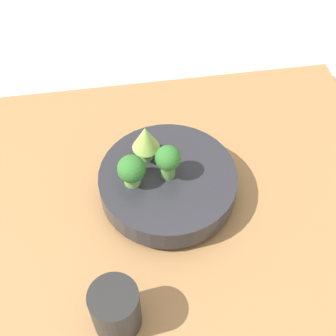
% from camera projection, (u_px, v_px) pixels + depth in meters
% --- Properties ---
extents(ground_plane, '(6.00, 6.00, 0.00)m').
position_uv_depth(ground_plane, '(173.00, 209.00, 0.92)').
color(ground_plane, silver).
extents(table, '(0.85, 0.65, 0.04)m').
position_uv_depth(table, '(173.00, 203.00, 0.90)').
color(table, '#9E7042').
rests_on(table, ground_plane).
extents(bowl, '(0.25, 0.25, 0.06)m').
position_uv_depth(bowl, '(168.00, 183.00, 0.86)').
color(bowl, '#28282D').
rests_on(bowl, table).
extents(broccoli_floret_center, '(0.05, 0.05, 0.07)m').
position_uv_depth(broccoli_floret_center, '(168.00, 160.00, 0.80)').
color(broccoli_floret_center, '#609347').
rests_on(broccoli_floret_center, bowl).
extents(romanesco_piece_far, '(0.05, 0.05, 0.08)m').
position_uv_depth(romanesco_piece_far, '(146.00, 139.00, 0.82)').
color(romanesco_piece_far, '#6BA34C').
rests_on(romanesco_piece_far, bowl).
extents(broccoli_floret_left, '(0.05, 0.05, 0.06)m').
position_uv_depth(broccoli_floret_left, '(132.00, 172.00, 0.80)').
color(broccoli_floret_left, '#7AB256').
rests_on(broccoli_floret_left, bowl).
extents(cup, '(0.08, 0.08, 0.09)m').
position_uv_depth(cup, '(116.00, 309.00, 0.70)').
color(cup, black).
rests_on(cup, table).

